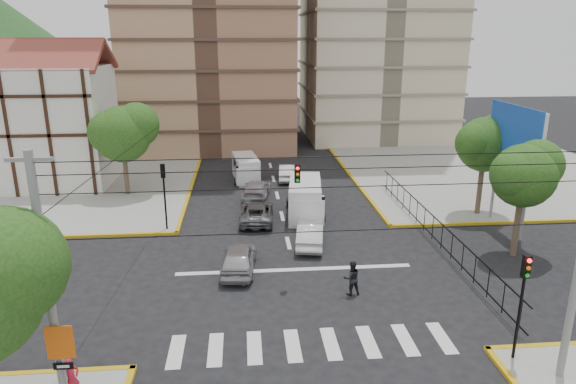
{
  "coord_description": "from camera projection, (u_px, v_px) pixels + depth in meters",
  "views": [
    {
      "loc": [
        -2.65,
        -24.47,
        12.38
      ],
      "look_at": [
        -0.21,
        2.81,
        4.0
      ],
      "focal_mm": 32.0,
      "sensor_mm": 36.0,
      "label": 1
    }
  ],
  "objects": [
    {
      "name": "van_left_lane",
      "position": [
        246.0,
        169.0,
        45.29
      ],
      "size": [
        2.49,
        5.0,
        2.15
      ],
      "rotation": [
        0.0,
        0.0,
        0.14
      ],
      "color": "silver",
      "rests_on": "ground"
    },
    {
      "name": "sidewalk_ne",
      "position": [
        487.0,
        173.0,
        47.88
      ],
      "size": [
        26.0,
        26.0,
        0.15
      ],
      "primitive_type": "cube",
      "color": "gray",
      "rests_on": "ground"
    },
    {
      "name": "traffic_light_se",
      "position": [
        523.0,
        290.0,
        19.47
      ],
      "size": [
        0.28,
        0.22,
        4.4
      ],
      "color": "black",
      "rests_on": "ground"
    },
    {
      "name": "stop_line",
      "position": [
        294.0,
        270.0,
        28.29
      ],
      "size": [
        13.0,
        0.4,
        0.01
      ],
      "primitive_type": "cube",
      "color": "silver",
      "rests_on": "ground"
    },
    {
      "name": "pedestrian_sw_corner",
      "position": [
        72.0,
        380.0,
        17.75
      ],
      "size": [
        0.66,
        0.71,
        1.62
      ],
      "primitive_type": "imported",
      "rotation": [
        0.0,
        0.0,
        0.96
      ],
      "color": "#B41B31",
      "rests_on": "sidewalk_sw"
    },
    {
      "name": "tudor_building",
      "position": [
        47.0,
        124.0,
        43.05
      ],
      "size": [
        10.8,
        8.05,
        12.23
      ],
      "color": "silver",
      "rests_on": "ground"
    },
    {
      "name": "car_darkgrey_mid_right",
      "position": [
        306.0,
        187.0,
        41.58
      ],
      "size": [
        1.91,
        3.76,
        1.23
      ],
      "primitive_type": "imported",
      "rotation": [
        0.0,
        0.0,
        3.27
      ],
      "color": "#262628",
      "rests_on": "ground"
    },
    {
      "name": "tree_tudor",
      "position": [
        123.0,
        132.0,
        39.86
      ],
      "size": [
        5.39,
        4.4,
        7.43
      ],
      "color": "#473828",
      "rests_on": "ground"
    },
    {
      "name": "park_fence",
      "position": [
        432.0,
        241.0,
        32.2
      ],
      "size": [
        0.1,
        22.5,
        1.66
      ],
      "primitive_type": null,
      "color": "black",
      "rests_on": "ground"
    },
    {
      "name": "car_grey_mid_left",
      "position": [
        257.0,
        212.0,
        35.4
      ],
      "size": [
        2.51,
        4.95,
        1.34
      ],
      "primitive_type": "imported",
      "rotation": [
        0.0,
        0.0,
        3.08
      ],
      "color": "slate",
      "rests_on": "ground"
    },
    {
      "name": "district_sign",
      "position": [
        61.0,
        350.0,
        16.88
      ],
      "size": [
        0.9,
        0.12,
        3.2
      ],
      "color": "slate",
      "rests_on": "ground"
    },
    {
      "name": "traffic_light_nw",
      "position": [
        164.0,
        186.0,
        33.0
      ],
      "size": [
        0.28,
        0.22,
        4.4
      ],
      "color": "black",
      "rests_on": "ground"
    },
    {
      "name": "ground",
      "position": [
        297.0,
        279.0,
        27.15
      ],
      "size": [
        160.0,
        160.0,
        0.0
      ],
      "primitive_type": "plane",
      "color": "black",
      "rests_on": "ground"
    },
    {
      "name": "tree_park_c",
      "position": [
        486.0,
        142.0,
        35.37
      ],
      "size": [
        4.65,
        3.8,
        7.25
      ],
      "color": "#473828",
      "rests_on": "ground"
    },
    {
      "name": "van_right_lane",
      "position": [
        306.0,
        200.0,
        36.27
      ],
      "size": [
        2.83,
        5.79,
        2.5
      ],
      "rotation": [
        0.0,
        0.0,
        -0.12
      ],
      "color": "silver",
      "rests_on": "ground"
    },
    {
      "name": "car_white_front_right",
      "position": [
        310.0,
        233.0,
        31.48
      ],
      "size": [
        2.29,
        4.67,
        1.47
      ],
      "primitive_type": "imported",
      "rotation": [
        0.0,
        0.0,
        2.97
      ],
      "color": "silver",
      "rests_on": "ground"
    },
    {
      "name": "sidewalk_nw",
      "position": [
        44.0,
        183.0,
        44.47
      ],
      "size": [
        26.0,
        26.0,
        0.15
      ],
      "primitive_type": "cube",
      "color": "gray",
      "rests_on": "ground"
    },
    {
      "name": "crosswalk_stripes",
      "position": [
        312.0,
        344.0,
        21.43
      ],
      "size": [
        12.0,
        2.4,
        0.01
      ],
      "primitive_type": "cube",
      "color": "silver",
      "rests_on": "ground"
    },
    {
      "name": "car_silver_front_left",
      "position": [
        239.0,
        258.0,
        27.94
      ],
      "size": [
        2.17,
        4.57,
        1.51
      ],
      "primitive_type": "imported",
      "rotation": [
        0.0,
        0.0,
        3.05
      ],
      "color": "#AEAEB3",
      "rests_on": "ground"
    },
    {
      "name": "utility_pole_sw",
      "position": [
        48.0,
        284.0,
        16.42
      ],
      "size": [
        1.4,
        0.28,
        9.0
      ],
      "color": "slate",
      "rests_on": "ground"
    },
    {
      "name": "traffic_light_hanging",
      "position": [
        302.0,
        183.0,
        23.49
      ],
      "size": [
        18.0,
        9.12,
        0.92
      ],
      "color": "black",
      "rests_on": "ground"
    },
    {
      "name": "tree_park_a",
      "position": [
        525.0,
        173.0,
        28.72
      ],
      "size": [
        4.41,
        3.6,
        6.83
      ],
      "color": "#473828",
      "rests_on": "ground"
    },
    {
      "name": "billboard",
      "position": [
        515.0,
        141.0,
        32.34
      ],
      "size": [
        0.36,
        6.2,
        8.1
      ],
      "color": "slate",
      "rests_on": "ground"
    },
    {
      "name": "car_silver_rear_left",
      "position": [
        256.0,
        189.0,
        40.71
      ],
      "size": [
        2.63,
        5.04,
        1.4
      ],
      "primitive_type": "imported",
      "rotation": [
        0.0,
        0.0,
        3.0
      ],
      "color": "#A4A4A8",
      "rests_on": "ground"
    },
    {
      "name": "car_white_rear_right",
      "position": [
        288.0,
        172.0,
        45.71
      ],
      "size": [
        1.9,
        4.46,
        1.43
      ],
      "primitive_type": "imported",
      "rotation": [
        0.0,
        0.0,
        3.05
      ],
      "color": "white",
      "rests_on": "ground"
    },
    {
      "name": "pedestrian_crosswalk",
      "position": [
        352.0,
        278.0,
        25.35
      ],
      "size": [
        0.95,
        0.79,
        1.78
      ],
      "primitive_type": "imported",
      "rotation": [
        0.0,
        0.0,
        3.28
      ],
      "color": "black",
      "rests_on": "ground"
    }
  ]
}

